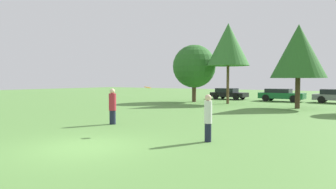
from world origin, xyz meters
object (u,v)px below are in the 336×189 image
object	(u,v)px
frisbee	(148,87)
tree_2	(298,51)
parked_car_green	(281,95)
person_thrower	(112,106)
tree_0	(194,66)
parked_car_black	(228,93)
person_catcher	(208,117)
tree_1	(228,45)

from	to	relation	value
frisbee	tree_2	bearing A→B (deg)	79.28
frisbee	parked_car_green	xyz separation A→B (m)	(-0.24, 22.31, -1.20)
person_thrower	frisbee	xyz separation A→B (m)	(2.93, -0.84, 1.00)
tree_0	parked_car_black	xyz separation A→B (m)	(1.19, 5.85, -2.90)
parked_car_black	tree_2	bearing A→B (deg)	-38.27
person_catcher	tree_2	distance (m)	15.71
person_catcher	parked_car_black	world-z (taller)	person_catcher
tree_0	parked_car_black	world-z (taller)	tree_0
person_catcher	tree_2	world-z (taller)	tree_2
person_thrower	tree_2	size ratio (longest dim) A/B	0.27
tree_2	person_thrower	bearing A→B (deg)	-112.14
person_thrower	person_catcher	bearing A→B (deg)	0.00
person_catcher	person_thrower	bearing A→B (deg)	0.00
person_thrower	person_catcher	xyz separation A→B (m)	(5.90, -1.09, -0.02)
person_thrower	parked_car_green	xyz separation A→B (m)	(2.70, 21.46, -0.20)
tree_2	parked_car_green	xyz separation A→B (m)	(-3.09, 7.26, -3.73)
tree_2	parked_car_black	world-z (taller)	tree_2
tree_1	tree_2	world-z (taller)	tree_1
parked_car_green	tree_0	bearing A→B (deg)	-139.84
tree_1	parked_car_black	xyz separation A→B (m)	(-2.63, 6.23, -4.80)
person_catcher	tree_0	bearing A→B (deg)	-48.17
person_thrower	parked_car_green	world-z (taller)	person_thrower
person_catcher	tree_1	world-z (taller)	tree_1
tree_1	parked_car_green	bearing A→B (deg)	61.93
person_thrower	tree_0	xyz separation A→B (m)	(-4.37, 15.77, 2.68)
tree_2	parked_car_green	bearing A→B (deg)	113.04
frisbee	tree_1	bearing A→B (deg)	102.11
person_thrower	parked_car_black	xyz separation A→B (m)	(-3.18, 21.61, -0.22)
tree_0	parked_car_green	distance (m)	9.53
person_catcher	parked_car_black	bearing A→B (deg)	-57.73
tree_1	tree_2	distance (m)	6.52
person_thrower	tree_2	world-z (taller)	tree_2
frisbee	tree_2	world-z (taller)	tree_2
tree_0	parked_car_green	xyz separation A→B (m)	(7.07, 5.70, -2.88)
person_catcher	tree_0	size ratio (longest dim) A/B	0.30
tree_2	frisbee	bearing A→B (deg)	-100.72
tree_0	tree_1	world-z (taller)	tree_1
tree_1	tree_2	bearing A→B (deg)	-10.50
person_thrower	parked_car_green	bearing A→B (deg)	93.32
frisbee	parked_car_black	size ratio (longest dim) A/B	0.07
person_thrower	tree_2	distance (m)	15.74
tree_2	parked_car_green	world-z (taller)	tree_2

